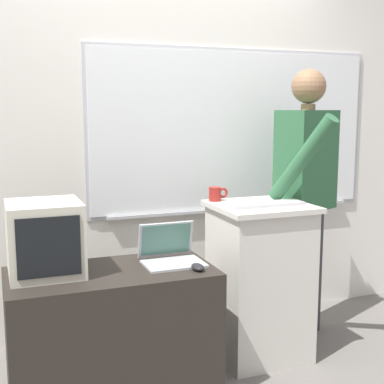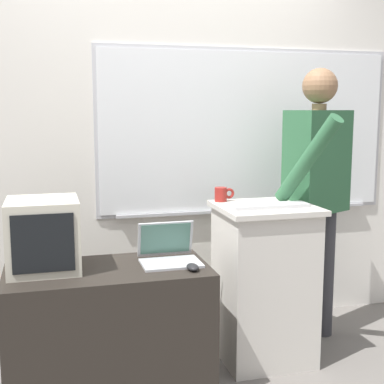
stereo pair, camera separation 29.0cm
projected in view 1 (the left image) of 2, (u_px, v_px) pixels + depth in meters
The scene contains 9 objects.
back_wall at pixel (154, 135), 3.57m from camera, with size 6.40×0.17×2.65m.
lectern_podium at pixel (259, 280), 3.23m from camera, with size 0.56×0.53×0.94m.
side_desk at pixel (113, 335), 2.76m from camera, with size 1.04×0.54×0.69m.
person_presenter at pixel (306, 184), 3.45m from camera, with size 0.60×0.69×1.75m.
laptop at pixel (170, 251), 2.86m from camera, with size 0.31×0.27×0.20m.
wireless_keyboard at pixel (266, 204), 3.10m from camera, with size 0.46×0.13×0.02m.
computer_mouse_by_laptop at pixel (198, 267), 2.71m from camera, with size 0.06×0.10×0.03m.
crt_monitor at pixel (45, 238), 2.63m from camera, with size 0.35×0.37×0.36m.
coffee_mug at pixel (216, 194), 3.26m from camera, with size 0.12×0.07×0.09m.
Camera 1 is at (-1.02, -2.29, 1.50)m, focal length 50.00 mm.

